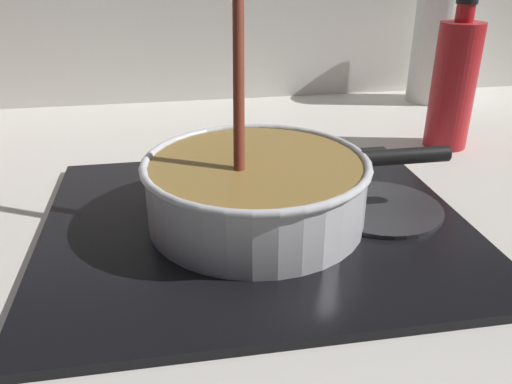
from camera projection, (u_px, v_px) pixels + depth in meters
ground at (263, 295)px, 0.61m from camera, size 2.40×1.60×0.04m
hob_plate at (256, 224)px, 0.71m from camera, size 0.56×0.48×0.01m
burner_ring at (256, 217)px, 0.70m from camera, size 0.20×0.20×0.01m
spare_burner at (381, 208)px, 0.73m from camera, size 0.17×0.17×0.01m
cooking_pan at (257, 188)px, 0.68m from camera, size 0.41×0.30×0.34m
sauce_bottle at (454, 84)px, 0.95m from camera, size 0.08×0.08×0.27m
paper_towel_roll at (435, 51)px, 1.24m from camera, size 0.11×0.11×0.24m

